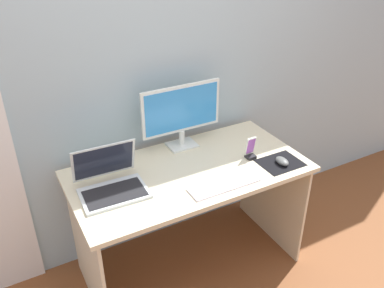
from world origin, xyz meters
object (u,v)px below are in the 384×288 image
laptop (111,182)px  mouse (282,161)px  phone_in_dock (250,151)px  keyboard_external (224,184)px  monitor (181,113)px

laptop → mouse: 1.00m
phone_in_dock → mouse: bearing=-51.1°
laptop → phone_in_dock: (0.85, -0.09, -0.00)m
laptop → keyboard_external: bearing=-24.6°
monitor → laptop: bearing=-156.4°
monitor → phone_in_dock: size_ratio=3.78×
laptop → mouse: size_ratio=3.61×
monitor → phone_in_dock: 0.48m
monitor → phone_in_dock: (0.30, -0.33, -0.19)m
laptop → mouse: bearing=-13.8°
phone_in_dock → monitor: bearing=132.1°
laptop → keyboard_external: 0.61m
laptop → keyboard_external: laptop is taller
laptop → phone_in_dock: 0.85m
laptop → mouse: laptop is taller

